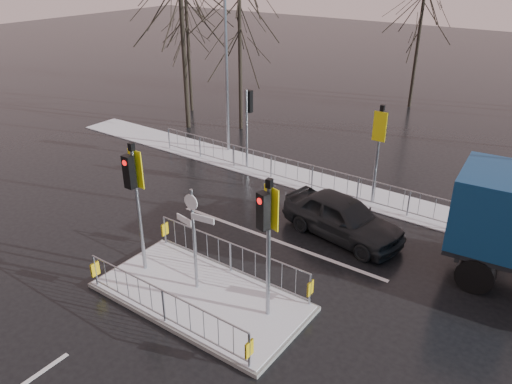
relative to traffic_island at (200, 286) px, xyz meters
The scene contains 11 objects.
ground 0.39m from the traffic_island, 42.90° to the right, with size 120.00×120.00×0.00m, color black.
snow_verge 8.60m from the traffic_island, 89.92° to the left, with size 30.00×2.00×0.04m, color white.
lane_markings 0.52m from the traffic_island, 88.07° to the right, with size 8.00×11.38×0.01m.
traffic_island is the anchor object (origin of this frame).
far_kerb_fixtures 8.11m from the traffic_island, 87.84° to the left, with size 18.00×0.65×3.83m.
car_far_lane 5.60m from the traffic_island, 72.52° to the left, with size 1.72×4.29×1.46m, color black.
tree_near_a 16.23m from the traffic_island, 133.66° to the left, with size 4.75×4.75×8.97m.
tree_near_b 15.57m from the traffic_island, 122.60° to the left, with size 4.00×4.00×7.55m.
tree_near_c 18.84m from the traffic_island, 132.79° to the left, with size 3.50×3.50×6.61m.
tree_far_a 22.52m from the traffic_island, 95.17° to the left, with size 3.75×3.75×7.08m.
street_lamp_left 12.17m from the traffic_island, 124.07° to the left, with size 1.25×0.18×8.20m.
Camera 1 is at (7.80, -8.28, 8.78)m, focal length 35.00 mm.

